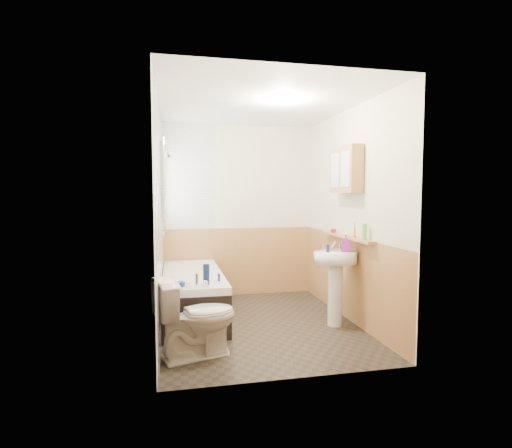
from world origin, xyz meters
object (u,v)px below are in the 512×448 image
object	(u,v)px
bathtub	(193,293)
toilet	(196,318)
pine_shelf	(346,237)
sink	(335,273)
medicine_cabinet	(346,170)

from	to	relation	value
bathtub	toilet	world-z (taller)	toilet
pine_shelf	toilet	bearing A→B (deg)	-158.12
sink	pine_shelf	size ratio (longest dim) A/B	0.76
bathtub	pine_shelf	xyz separation A→B (m)	(1.77, -0.52, 0.71)
bathtub	pine_shelf	world-z (taller)	pine_shelf
bathtub	toilet	xyz separation A→B (m)	(-0.03, -1.25, 0.08)
sink	medicine_cabinet	bearing A→B (deg)	36.91
bathtub	toilet	distance (m)	1.25
medicine_cabinet	bathtub	bearing A→B (deg)	162.56
toilet	pine_shelf	xyz separation A→B (m)	(1.80, 0.72, 0.63)
sink	medicine_cabinet	size ratio (longest dim) A/B	1.62
toilet	sink	distance (m)	1.71
sink	medicine_cabinet	world-z (taller)	medicine_cabinet
bathtub	sink	xyz separation A→B (m)	(1.57, -0.69, 0.32)
bathtub	pine_shelf	distance (m)	1.98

